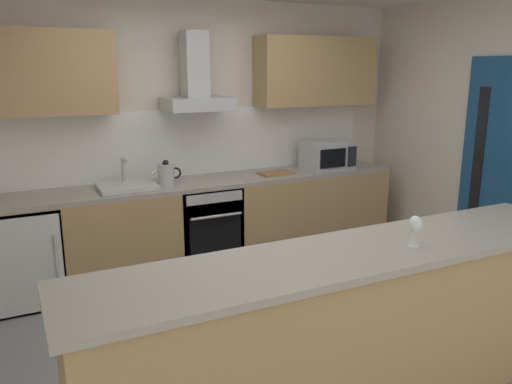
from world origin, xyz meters
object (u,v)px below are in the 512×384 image
at_px(kettle, 166,174).
at_px(chopping_board, 276,173).
at_px(wine_glass, 415,225).
at_px(range_hood, 196,86).
at_px(sink, 127,186).
at_px(oven, 205,225).
at_px(microwave, 328,155).
at_px(refrigerator, 25,255).

xyz_separation_m(kettle, chopping_board, (1.14, 0.01, -0.09)).
distance_m(kettle, wine_glass, 2.51).
bearing_deg(range_hood, sink, -170.67).
distance_m(oven, microwave, 1.51).
height_order(range_hood, wine_glass, range_hood).
height_order(microwave, sink, microwave).
bearing_deg(microwave, wine_glass, -113.69).
height_order(kettle, chopping_board, kettle).
height_order(sink, chopping_board, sink).
distance_m(oven, sink, 0.86).
bearing_deg(oven, range_hood, 90.00).
relative_size(refrigerator, wine_glass, 4.78).
xyz_separation_m(oven, microwave, (1.39, -0.03, 0.59)).
xyz_separation_m(refrigerator, microwave, (3.00, -0.03, 0.62)).
bearing_deg(refrigerator, oven, 0.10).
relative_size(refrigerator, sink, 1.70).
bearing_deg(refrigerator, range_hood, 4.71).
relative_size(microwave, wine_glass, 2.81).
bearing_deg(wine_glass, range_hood, 97.33).
bearing_deg(microwave, refrigerator, 179.52).
xyz_separation_m(refrigerator, kettle, (1.23, -0.03, 0.58)).
height_order(refrigerator, sink, sink).
height_order(refrigerator, wine_glass, wine_glass).
bearing_deg(kettle, refrigerator, 178.56).
height_order(wine_glass, chopping_board, wine_glass).
bearing_deg(oven, microwave, -1.15).
bearing_deg(refrigerator, microwave, -0.48).
distance_m(refrigerator, chopping_board, 2.43).
xyz_separation_m(sink, range_hood, (0.72, 0.12, 0.86)).
distance_m(range_hood, chopping_board, 1.18).
relative_size(kettle, wine_glass, 1.62).
xyz_separation_m(sink, kettle, (0.35, -0.04, 0.08)).
height_order(oven, kettle, kettle).
bearing_deg(refrigerator, sink, 0.89).
height_order(sink, wine_glass, sink).
bearing_deg(oven, chopping_board, -1.76).
height_order(oven, sink, sink).
distance_m(oven, chopping_board, 0.89).
height_order(sink, kettle, sink).
relative_size(refrigerator, chopping_board, 2.50).
xyz_separation_m(oven, range_hood, (-0.00, 0.13, 1.33)).
bearing_deg(oven, wine_glass, -82.28).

